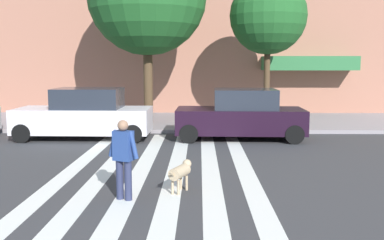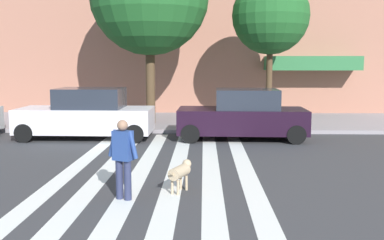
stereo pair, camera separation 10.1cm
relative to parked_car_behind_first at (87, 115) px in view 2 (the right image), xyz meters
name	(u,v)px [view 2 (the right image)]	position (x,y,z in m)	size (l,w,h in m)	color
ground_plane	(110,186)	(2.15, -6.19, -0.88)	(160.00, 160.00, 0.00)	#353538
sidewalk_far	(158,121)	(2.15, 4.22, -0.81)	(80.00, 6.00, 0.15)	gray
crosswalk_stripes	(152,186)	(3.12, -6.19, -0.88)	(4.95, 14.22, 0.01)	silver
parked_car_behind_first	(87,115)	(0.00, 0.00, 0.00)	(4.88, 2.03, 1.85)	silver
parked_car_third_in_line	(243,116)	(5.70, 0.00, -0.01)	(4.64, 2.12, 1.83)	black
street_tree_middle	(271,16)	(7.11, 3.29, 3.86)	(3.29, 3.29, 6.25)	#4C3823
pedestrian_dog_walker	(123,155)	(2.66, -7.18, 0.05)	(0.68, 0.37, 1.64)	#282D4C
dog_on_leash	(181,172)	(3.79, -6.61, -0.44)	(0.51, 0.94, 0.65)	tan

